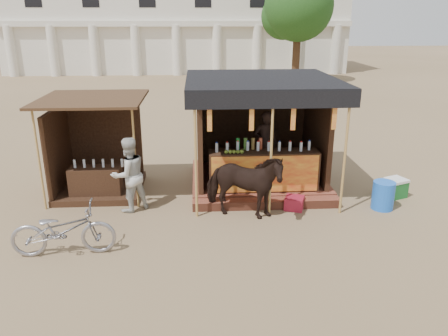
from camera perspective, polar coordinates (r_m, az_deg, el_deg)
ground at (r=8.34m, az=0.68°, el=-10.81°), size 120.00×120.00×0.00m
main_stall at (r=11.13m, az=4.65°, el=2.71°), size 3.60×3.61×2.78m
secondary_stall at (r=11.26m, az=-16.84°, el=1.20°), size 2.40×2.40×2.38m
cow at (r=9.36m, az=2.55°, el=-2.31°), size 1.92×1.32×1.48m
motorbike at (r=8.53m, az=-20.26°, el=-7.62°), size 1.91×0.77×0.98m
bystander at (r=9.90m, az=-12.31°, el=-0.86°), size 1.04×1.00×1.70m
blue_barrel at (r=10.57m, az=20.07°, el=-3.37°), size 0.54×0.54×0.65m
red_crate at (r=10.11m, az=9.17°, el=-4.53°), size 0.52×0.52×0.29m
cooler at (r=11.35m, az=21.16°, el=-2.47°), size 0.76×0.65×0.46m
background_building at (r=37.18m, az=-6.07°, el=18.76°), size 26.00×7.45×8.18m
tree at (r=30.03m, az=9.27°, el=19.80°), size 4.50×4.40×7.00m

